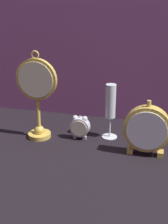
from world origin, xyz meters
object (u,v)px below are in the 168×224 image
alarm_clock_twin_bell (80,126)px  mantel_clock_silver (147,129)px  champagne_flute (110,106)px  pocket_watch_on_stand (37,95)px

alarm_clock_twin_bell → mantel_clock_silver: size_ratio=0.48×
alarm_clock_twin_bell → champagne_flute: (0.10, 0.04, 0.08)m
pocket_watch_on_stand → champagne_flute: pocket_watch_on_stand is taller
alarm_clock_twin_bell → mantel_clock_silver: (0.24, -0.06, 0.04)m
mantel_clock_silver → champagne_flute: bearing=143.8°
pocket_watch_on_stand → mantel_clock_silver: size_ratio=1.70×
alarm_clock_twin_bell → champagne_flute: bearing=21.7°
mantel_clock_silver → alarm_clock_twin_bell: bearing=166.0°
alarm_clock_twin_bell → champagne_flute: 0.14m
champagne_flute → pocket_watch_on_stand: bearing=-165.8°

